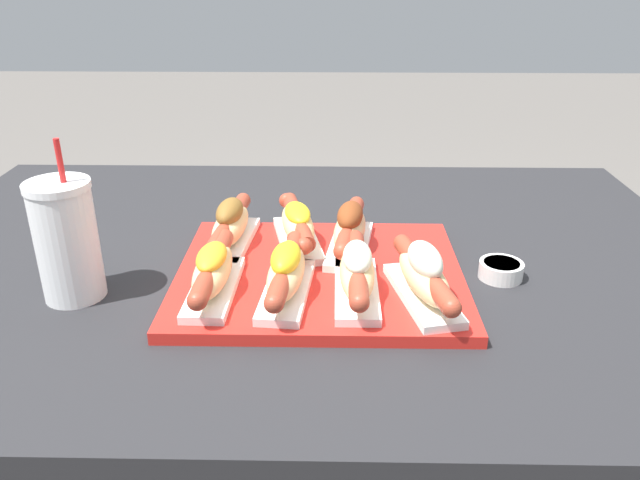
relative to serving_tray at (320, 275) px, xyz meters
name	(u,v)px	position (x,y,z in m)	size (l,w,h in m)	color
patio_table	(301,422)	(-0.04, 0.09, -0.37)	(1.37, 0.94, 0.71)	#232326
serving_tray	(320,275)	(0.00, 0.00, 0.00)	(0.43, 0.36, 0.02)	red
hot_dog_0	(213,271)	(-0.15, -0.07, 0.04)	(0.06, 0.22, 0.07)	white
hot_dog_1	(286,272)	(-0.04, -0.08, 0.04)	(0.08, 0.22, 0.07)	white
hot_dog_2	(357,272)	(0.05, -0.07, 0.04)	(0.06, 0.22, 0.07)	white
hot_dog_3	(424,275)	(0.14, -0.08, 0.04)	(0.10, 0.21, 0.08)	white
hot_dog_4	(231,225)	(-0.15, 0.09, 0.04)	(0.08, 0.22, 0.08)	white
hot_dog_5	(295,226)	(-0.04, 0.09, 0.04)	(0.09, 0.21, 0.07)	white
hot_dog_6	(350,229)	(0.05, 0.07, 0.04)	(0.08, 0.22, 0.08)	white
sauce_bowl	(501,269)	(0.28, 0.01, 0.01)	(0.07, 0.07, 0.03)	white
drink_cup	(67,241)	(-0.35, -0.05, 0.08)	(0.09, 0.09, 0.23)	white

